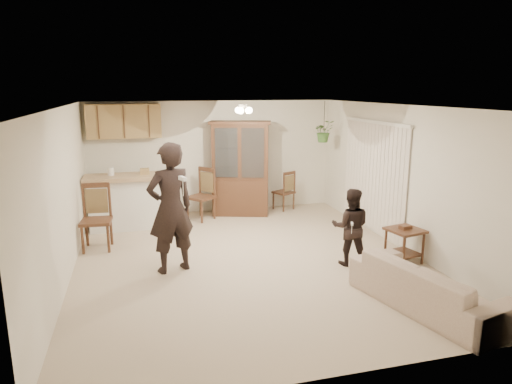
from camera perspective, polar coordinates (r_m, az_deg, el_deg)
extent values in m
plane|color=tan|center=(7.61, -0.94, -8.49)|extent=(6.50, 6.50, 0.00)
cube|color=white|center=(7.09, -1.01, 10.67)|extent=(5.50, 6.50, 0.02)
cube|color=silver|center=(10.39, -5.31, 4.39)|extent=(5.50, 0.02, 2.50)
cube|color=silver|center=(4.29, 9.65, -8.11)|extent=(5.50, 0.02, 2.50)
cube|color=silver|center=(7.13, -22.97, -0.51)|extent=(0.02, 6.50, 2.50)
cube|color=silver|center=(8.34, 17.71, 1.73)|extent=(0.02, 6.50, 2.50)
cube|color=white|center=(9.51, -15.34, -1.42)|extent=(1.60, 0.55, 1.00)
cube|color=tan|center=(9.39, -15.54, 1.83)|extent=(1.75, 0.70, 0.08)
cube|color=olive|center=(9.98, -16.17, 8.51)|extent=(1.50, 0.34, 0.70)
imported|color=#295923|center=(10.15, 8.47, 7.52)|extent=(0.43, 0.37, 0.48)
cylinder|color=black|center=(10.13, 8.53, 9.35)|extent=(0.01, 0.01, 0.65)
imported|color=beige|center=(6.31, 20.76, -10.42)|extent=(1.17, 2.00, 0.73)
imported|color=black|center=(7.03, -10.60, -2.81)|extent=(0.76, 0.62, 1.80)
imported|color=black|center=(7.38, 11.76, -3.92)|extent=(0.81, 0.73, 1.35)
cube|color=#3E2516|center=(10.19, -1.93, -0.57)|extent=(1.31, 0.83, 0.81)
cube|color=#3E2516|center=(10.00, -1.97, 5.09)|extent=(1.29, 0.77, 1.22)
cube|color=silver|center=(10.00, -1.97, 5.09)|extent=(1.01, 0.34, 1.06)
cube|color=#3E2516|center=(9.94, -2.00, 8.68)|extent=(1.41, 0.88, 0.06)
cube|color=#3E2516|center=(7.73, 18.16, -4.56)|extent=(0.61, 0.61, 0.04)
cube|color=#3E2516|center=(7.85, 17.96, -7.27)|extent=(0.51, 0.51, 0.03)
cube|color=#3E2516|center=(7.71, 18.18, -4.19)|extent=(0.21, 0.16, 0.06)
cube|color=#3E2516|center=(8.42, -19.35, -3.48)|extent=(0.55, 0.55, 0.06)
cube|color=olive|center=(8.34, -19.50, -1.44)|extent=(0.38, 0.07, 0.44)
cube|color=#3E2516|center=(8.28, -19.65, 0.49)|extent=(0.47, 0.08, 0.09)
cube|color=#3E2516|center=(9.82, -6.93, -0.66)|extent=(0.69, 0.69, 0.05)
cube|color=olive|center=(9.76, -6.97, 1.04)|extent=(0.26, 0.31, 0.43)
cube|color=#3E2516|center=(9.70, -7.02, 2.64)|extent=(0.32, 0.37, 0.09)
cube|color=#3E2516|center=(10.62, 3.48, -0.03)|extent=(0.55, 0.55, 0.04)
cube|color=olive|center=(10.56, 3.49, 1.27)|extent=(0.28, 0.17, 0.35)
cube|color=#3E2516|center=(10.52, 3.51, 2.49)|extent=(0.35, 0.20, 0.07)
cube|color=white|center=(6.47, -9.15, 1.68)|extent=(0.11, 0.18, 0.05)
cube|color=white|center=(7.08, 11.91, -3.90)|extent=(0.07, 0.11, 0.03)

